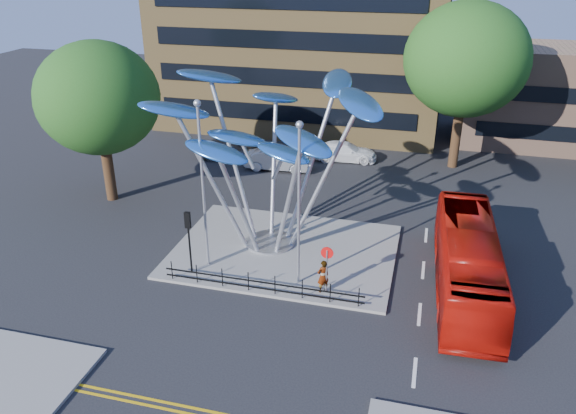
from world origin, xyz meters
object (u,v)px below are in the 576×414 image
(tree_right, at_px, (466,60))
(parked_car_mid, at_px, (278,159))
(pedestrian, at_px, (323,276))
(parked_car_left, at_px, (228,149))
(street_lamp_right, at_px, (299,191))
(traffic_light_island, at_px, (188,230))
(street_lamp_left, at_px, (202,172))
(red_bus, at_px, (467,261))
(parked_car_right, at_px, (345,152))
(no_entry_sign_island, at_px, (327,262))
(tree_left, at_px, (98,98))
(leaf_sculpture, at_px, (268,127))

(tree_right, bearing_deg, parked_car_mid, -162.55)
(pedestrian, xyz_separation_m, parked_car_left, (-11.07, 16.79, -0.21))
(street_lamp_right, bearing_deg, traffic_light_island, -174.81)
(street_lamp_left, height_order, traffic_light_island, street_lamp_left)
(red_bus, height_order, parked_car_right, red_bus)
(tree_right, relative_size, no_entry_sign_island, 4.94)
(parked_car_right, bearing_deg, tree_right, -91.29)
(tree_left, xyz_separation_m, no_entry_sign_island, (16.00, -7.48, -4.98))
(tree_left, xyz_separation_m, parked_car_left, (4.78, 9.29, -6.00))
(leaf_sculpture, relative_size, parked_car_left, 2.71)
(parked_car_mid, height_order, parked_car_right, parked_car_mid)
(tree_left, relative_size, parked_car_mid, 2.07)
(tree_right, xyz_separation_m, traffic_light_island, (-13.00, -19.50, -5.42))
(traffic_light_island, xyz_separation_m, parked_car_mid, (0.28, 15.50, -1.79))
(traffic_light_island, relative_size, red_bus, 0.30)
(tree_right, xyz_separation_m, street_lamp_left, (-12.50, -18.50, -2.68))
(pedestrian, bearing_deg, traffic_light_island, -40.22)
(parked_car_left, height_order, parked_car_right, parked_car_left)
(tree_right, relative_size, tree_left, 1.17)
(traffic_light_island, height_order, parked_car_mid, traffic_light_island)
(street_lamp_left, relative_size, parked_car_left, 1.88)
(tree_right, distance_m, parked_car_right, 11.03)
(street_lamp_right, height_order, red_bus, street_lamp_right)
(street_lamp_right, distance_m, red_bus, 8.88)
(traffic_light_island, height_order, parked_car_right, traffic_light_island)
(red_bus, bearing_deg, street_lamp_right, -170.27)
(street_lamp_right, relative_size, traffic_light_island, 2.42)
(tree_left, distance_m, no_entry_sign_island, 18.35)
(pedestrian, bearing_deg, parked_car_right, -123.91)
(street_lamp_right, bearing_deg, parked_car_left, 120.83)
(tree_right, distance_m, no_entry_sign_island, 21.31)
(tree_left, relative_size, parked_car_right, 2.06)
(street_lamp_left, xyz_separation_m, parked_car_left, (-4.72, 15.79, -4.56))
(no_entry_sign_island, distance_m, parked_car_left, 20.21)
(no_entry_sign_island, distance_m, parked_car_right, 18.87)
(street_lamp_right, height_order, parked_car_right, street_lamp_right)
(pedestrian, distance_m, parked_car_mid, 16.84)
(no_entry_sign_island, bearing_deg, parked_car_right, 96.78)
(street_lamp_left, xyz_separation_m, street_lamp_right, (5.00, -0.50, -0.26))
(leaf_sculpture, xyz_separation_m, parked_car_mid, (-2.65, 11.32, -6.05))
(red_bus, bearing_deg, leaf_sculpture, 167.08)
(tree_left, bearing_deg, no_entry_sign_island, -25.07)
(tree_left, bearing_deg, parked_car_right, 39.16)
(street_lamp_right, height_order, traffic_light_island, street_lamp_right)
(tree_right, xyz_separation_m, no_entry_sign_island, (-6.00, -19.48, -6.22))
(no_entry_sign_island, bearing_deg, street_lamp_left, 171.39)
(leaf_sculpture, bearing_deg, tree_left, 164.45)
(tree_left, relative_size, parked_car_left, 2.20)
(pedestrian, bearing_deg, parked_car_mid, -107.25)
(leaf_sculpture, bearing_deg, traffic_light_island, -125.04)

